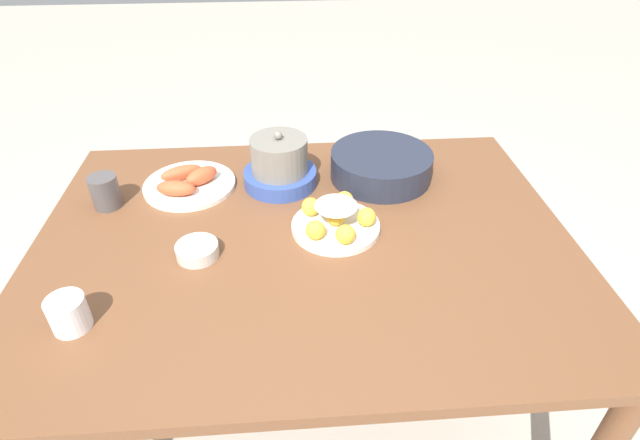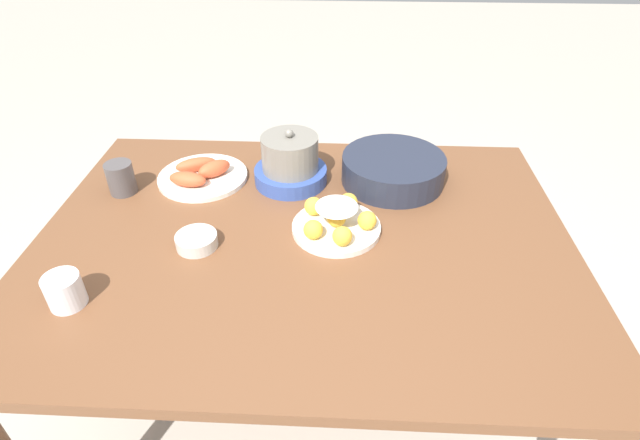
{
  "view_description": "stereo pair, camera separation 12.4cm",
  "coord_description": "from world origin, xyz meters",
  "px_view_note": "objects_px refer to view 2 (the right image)",
  "views": [
    {
      "loc": [
        -0.03,
        -0.99,
        1.52
      ],
      "look_at": [
        0.04,
        0.01,
        0.78
      ],
      "focal_mm": 28.0,
      "sensor_mm": 36.0,
      "label": 1
    },
    {
      "loc": [
        0.09,
        -0.99,
        1.52
      ],
      "look_at": [
        0.04,
        0.01,
        0.78
      ],
      "focal_mm": 28.0,
      "sensor_mm": 36.0,
      "label": 2
    }
  ],
  "objects_px": {
    "cake_plate": "(337,222)",
    "cup_near": "(65,291)",
    "sauce_bowl": "(197,240)",
    "cup_far": "(121,178)",
    "seafood_platter": "(202,175)",
    "warming_pot": "(290,163)",
    "serving_bowl": "(393,168)",
    "dining_table": "(304,262)"
  },
  "relations": [
    {
      "from": "cake_plate",
      "to": "cup_near",
      "type": "relative_size",
      "value": 2.95
    },
    {
      "from": "sauce_bowl",
      "to": "seafood_platter",
      "type": "distance_m",
      "value": 0.31
    },
    {
      "from": "cup_near",
      "to": "warming_pot",
      "type": "xyz_separation_m",
      "value": [
        0.43,
        0.52,
        0.03
      ]
    },
    {
      "from": "cup_far",
      "to": "warming_pot",
      "type": "distance_m",
      "value": 0.48
    },
    {
      "from": "sauce_bowl",
      "to": "cup_far",
      "type": "bearing_deg",
      "value": 139.1
    },
    {
      "from": "seafood_platter",
      "to": "warming_pot",
      "type": "distance_m",
      "value": 0.27
    },
    {
      "from": "cup_far",
      "to": "warming_pot",
      "type": "xyz_separation_m",
      "value": [
        0.47,
        0.08,
        0.02
      ]
    },
    {
      "from": "seafood_platter",
      "to": "warming_pot",
      "type": "bearing_deg",
      "value": 0.76
    },
    {
      "from": "serving_bowl",
      "to": "warming_pot",
      "type": "bearing_deg",
      "value": -176.62
    },
    {
      "from": "serving_bowl",
      "to": "cup_near",
      "type": "bearing_deg",
      "value": -143.51
    },
    {
      "from": "cup_near",
      "to": "cup_far",
      "type": "xyz_separation_m",
      "value": [
        -0.04,
        0.44,
        0.01
      ]
    },
    {
      "from": "cake_plate",
      "to": "sauce_bowl",
      "type": "xyz_separation_m",
      "value": [
        -0.34,
        -0.08,
        -0.01
      ]
    },
    {
      "from": "dining_table",
      "to": "sauce_bowl",
      "type": "distance_m",
      "value": 0.28
    },
    {
      "from": "serving_bowl",
      "to": "cup_near",
      "type": "relative_size",
      "value": 3.88
    },
    {
      "from": "sauce_bowl",
      "to": "warming_pot",
      "type": "height_order",
      "value": "warming_pot"
    },
    {
      "from": "dining_table",
      "to": "warming_pot",
      "type": "bearing_deg",
      "value": 102.43
    },
    {
      "from": "dining_table",
      "to": "cup_far",
      "type": "relative_size",
      "value": 14.81
    },
    {
      "from": "cake_plate",
      "to": "warming_pot",
      "type": "distance_m",
      "value": 0.27
    },
    {
      "from": "cup_far",
      "to": "cup_near",
      "type": "bearing_deg",
      "value": -84.3
    },
    {
      "from": "cake_plate",
      "to": "sauce_bowl",
      "type": "height_order",
      "value": "cake_plate"
    },
    {
      "from": "sauce_bowl",
      "to": "seafood_platter",
      "type": "bearing_deg",
      "value": 101.51
    },
    {
      "from": "cup_far",
      "to": "warming_pot",
      "type": "height_order",
      "value": "warming_pot"
    },
    {
      "from": "cake_plate",
      "to": "seafood_platter",
      "type": "distance_m",
      "value": 0.46
    },
    {
      "from": "cup_far",
      "to": "dining_table",
      "type": "bearing_deg",
      "value": -18.63
    },
    {
      "from": "sauce_bowl",
      "to": "dining_table",
      "type": "bearing_deg",
      "value": 12.25
    },
    {
      "from": "cup_near",
      "to": "serving_bowl",
      "type": "bearing_deg",
      "value": 36.49
    },
    {
      "from": "dining_table",
      "to": "cake_plate",
      "type": "relative_size",
      "value": 5.94
    },
    {
      "from": "seafood_platter",
      "to": "dining_table",
      "type": "bearing_deg",
      "value": -38.24
    },
    {
      "from": "cup_far",
      "to": "warming_pot",
      "type": "bearing_deg",
      "value": 9.41
    },
    {
      "from": "dining_table",
      "to": "serving_bowl",
      "type": "height_order",
      "value": "serving_bowl"
    },
    {
      "from": "dining_table",
      "to": "cup_near",
      "type": "distance_m",
      "value": 0.56
    },
    {
      "from": "sauce_bowl",
      "to": "cup_far",
      "type": "xyz_separation_m",
      "value": [
        -0.27,
        0.23,
        0.03
      ]
    },
    {
      "from": "serving_bowl",
      "to": "sauce_bowl",
      "type": "xyz_separation_m",
      "value": [
        -0.5,
        -0.33,
        -0.03
      ]
    },
    {
      "from": "cup_near",
      "to": "cup_far",
      "type": "distance_m",
      "value": 0.44
    },
    {
      "from": "serving_bowl",
      "to": "dining_table",
      "type": "bearing_deg",
      "value": -131.44
    },
    {
      "from": "sauce_bowl",
      "to": "cup_near",
      "type": "height_order",
      "value": "cup_near"
    },
    {
      "from": "cake_plate",
      "to": "seafood_platter",
      "type": "relative_size",
      "value": 0.86
    },
    {
      "from": "dining_table",
      "to": "serving_bowl",
      "type": "relative_size",
      "value": 4.52
    },
    {
      "from": "serving_bowl",
      "to": "cup_near",
      "type": "xyz_separation_m",
      "value": [
        -0.72,
        -0.54,
        -0.01
      ]
    },
    {
      "from": "warming_pot",
      "to": "sauce_bowl",
      "type": "bearing_deg",
      "value": -122.83
    },
    {
      "from": "sauce_bowl",
      "to": "seafood_platter",
      "type": "relative_size",
      "value": 0.39
    },
    {
      "from": "seafood_platter",
      "to": "serving_bowl",
      "type": "bearing_deg",
      "value": 2.15
    }
  ]
}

